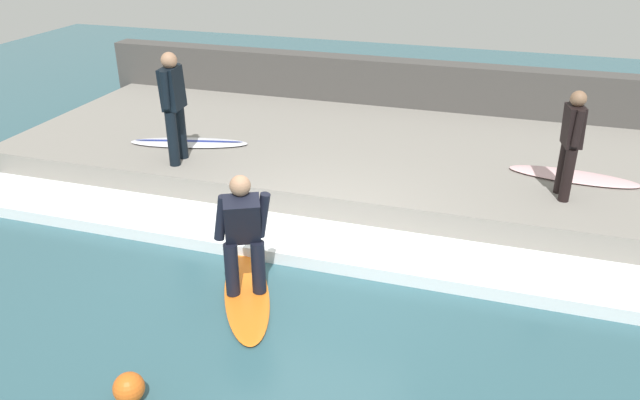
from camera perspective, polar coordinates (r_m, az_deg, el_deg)
ground_plane at (r=8.03m, az=-1.18°, el=-6.13°), size 28.00×28.00×0.00m
concrete_ledge at (r=10.67m, az=4.31°, el=3.76°), size 4.40×11.99×0.52m
back_wall at (r=12.80m, az=6.99°, el=9.50°), size 0.50×12.59×1.41m
wave_foam_crest at (r=8.37m, az=-0.16°, el=-4.01°), size 1.06×11.39×0.17m
surfboard_riding at (r=7.50m, az=-6.72°, el=-8.56°), size 1.98×1.34×0.06m
surfer_riding at (r=7.06m, az=-7.07°, el=-2.77°), size 0.57×0.62×1.50m
surfer_waiting_near at (r=9.79m, az=-13.26°, el=8.72°), size 0.58×0.31×1.72m
surfboard_waiting_near at (r=10.78m, az=-11.89°, el=5.16°), size 0.96×2.05×0.07m
surfer_waiting_far at (r=8.98m, az=21.98°, el=5.20°), size 0.50×0.30×1.50m
surfboard_waiting_far at (r=9.96m, az=22.15°, el=2.02°), size 0.68×1.88×0.06m
marker_buoy at (r=6.30m, az=-17.08°, el=-16.10°), size 0.30×0.30×0.30m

